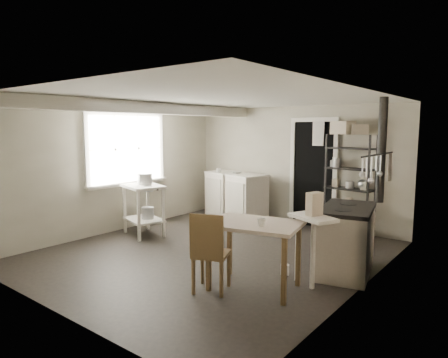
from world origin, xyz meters
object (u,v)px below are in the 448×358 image
Objects in this scene: stove at (347,239)px; work_table at (254,257)px; stockpot at (145,181)px; flour_sack at (334,226)px; shelf_rack at (350,182)px; base_cabinets at (235,197)px; prep_table at (144,213)px; chair at (211,250)px.

stove is 1.06× the size of work_table.
stockpot is 3.36m from flour_sack.
flour_sack is (-0.74, 1.35, -0.20)m from stove.
shelf_rack is 1.70× the size of work_table.
base_cabinets reaches higher than flour_sack.
work_table is (-0.65, -1.18, -0.06)m from stove.
stockpot reaches higher than prep_table.
base_cabinets is at bearing 172.54° from flour_sack.
flour_sack is at bearing 105.64° from stove.
base_cabinets is 1.40× the size of work_table.
work_table is at bearing -88.08° from flour_sack.
base_cabinets is 1.56× the size of chair.
base_cabinets reaches higher than work_table.
stockpot is (-0.06, 0.09, 0.54)m from prep_table.
flour_sack is at bearing 61.82° from chair.
chair reaches higher than prep_table.
stove is at bearing 61.09° from work_table.
work_table is 0.51m from chair.
base_cabinets is 3.76m from chair.
prep_table is 0.61× the size of base_cabinets.
stockpot is 2.89m from chair.
stove is at bearing 33.89° from chair.
prep_table is 0.50× the size of shelf_rack.
stove is 1.55m from flour_sack.
stockpot is 3.62m from shelf_rack.
stockpot is 0.28× the size of work_table.
stockpot reaches higher than work_table.
work_table is 2.16× the size of flour_sack.
chair is 2.91m from flour_sack.
prep_table is 2.97m from work_table.
chair is at bearing -135.12° from work_table.
stove is at bearing -61.40° from flour_sack.
flour_sack is at bearing 7.28° from base_cabinets.
prep_table is 1.84× the size of flour_sack.
chair is (-0.33, -3.39, -0.46)m from shelf_rack.
shelf_rack is at bearing 90.41° from work_table.
chair is at bearing -25.65° from stockpot.
prep_table reaches higher than work_table.
prep_table is 3.54m from stove.
base_cabinets is at bearing 129.79° from work_table.
prep_table is at bearing -55.37° from stockpot.
chair is (2.51, -1.14, 0.08)m from prep_table.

